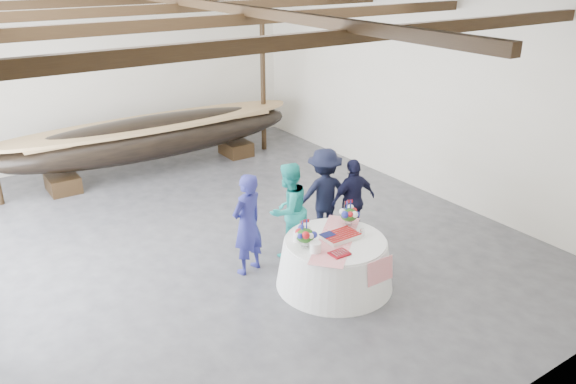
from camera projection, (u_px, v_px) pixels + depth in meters
floor at (227, 235)px, 11.28m from camera, size 10.00×12.00×0.01m
wall_back at (116, 75)px, 14.98m from camera, size 10.00×0.02×4.50m
wall_front at (494, 260)px, 5.83m from camera, size 10.00×0.02×4.50m
wall_right at (414, 93)px, 12.99m from camera, size 0.02×12.00×4.50m
pavilion_structure at (199, 25)px, 10.29m from camera, size 9.80×11.76×4.50m
longboat_display at (154, 137)px, 14.24m from camera, size 7.83×1.57×1.47m
banquet_table at (335, 262)px, 9.42m from camera, size 1.98×1.98×0.85m
tabletop_items at (328, 230)px, 9.27m from camera, size 1.74×1.61×0.40m
guest_woman_blue at (247, 224)px, 9.64m from camera, size 0.77×0.61×1.83m
guest_woman_teal at (288, 210)px, 10.23m from camera, size 1.01×0.87×1.79m
guest_man_left at (324, 194)px, 10.84m from camera, size 1.35×1.03×1.84m
guest_man_right at (353, 200)px, 10.79m from camera, size 1.01×0.49×1.67m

